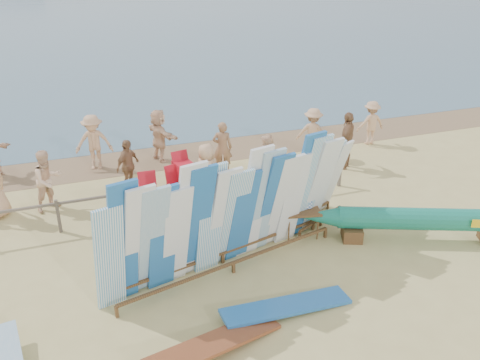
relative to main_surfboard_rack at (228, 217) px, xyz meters
name	(u,v)px	position (x,y,z in m)	size (l,w,h in m)	color
ground	(163,283)	(-1.52, -0.09, -1.31)	(160.00, 160.00, 0.00)	tan
wet_sand_strip	(119,161)	(-1.52, 7.11, -1.31)	(40.00, 2.60, 0.01)	#876A4C
fence	(138,198)	(-1.52, 2.91, -0.68)	(12.08, 0.08, 0.90)	#675A4E
main_surfboard_rack	(228,217)	(0.00, 0.00, 0.00)	(5.82, 2.07, 2.92)	brown
side_surfboard_rack	(317,185)	(2.75, 1.14, -0.22)	(2.15, 1.49, 2.43)	brown
outrigger_canoe	(424,220)	(4.83, -0.50, -0.75)	(5.94, 2.82, 0.88)	brown
vendor_table	(301,222)	(2.14, 0.70, -0.93)	(0.99, 0.79, 1.16)	brown
flat_board_c	(216,352)	(-1.04, -2.41, -1.31)	(0.56, 2.70, 0.07)	brown
flat_board_d	(286,311)	(0.62, -1.82, -1.31)	(0.56, 2.70, 0.07)	#2365B1
beach_chair_left	(149,192)	(-1.07, 3.91, -1.08)	(0.52, 0.54, 0.81)	red
beach_chair_right	(178,187)	(-0.22, 3.93, -1.05)	(0.70, 0.71, 0.89)	red
stroller	(185,177)	(0.04, 4.10, -0.85)	(0.74, 0.94, 1.17)	red
beachgoer_10	(347,140)	(5.36, 4.08, -0.38)	(1.10, 0.47, 1.87)	#8C6042
beachgoer_extra_0	(371,123)	(7.30, 5.68, -0.52)	(1.03, 0.42, 1.59)	tan
beachgoer_9	(313,133)	(4.77, 5.31, -0.46)	(1.10, 0.45, 1.70)	tan
beachgoer_7	(222,148)	(1.48, 5.04, -0.47)	(0.62, 0.34, 1.69)	#8C6042
beachgoer_3	(94,142)	(-2.27, 6.70, -0.41)	(1.17, 0.48, 1.81)	tan
beachgoer_5	(159,135)	(-0.17, 6.70, -0.43)	(1.64, 0.53, 1.77)	beige
beachgoer_8	(267,162)	(2.36, 3.51, -0.48)	(0.81, 0.39, 1.66)	beige
beachgoer_2	(48,180)	(-3.69, 4.30, -0.46)	(0.83, 0.40, 1.71)	beige
beachgoer_4	(128,166)	(-1.50, 4.72, -0.52)	(0.93, 0.40, 1.58)	#8C6042
beachgoer_6	(207,171)	(0.53, 3.52, -0.50)	(0.80, 0.38, 1.63)	tan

